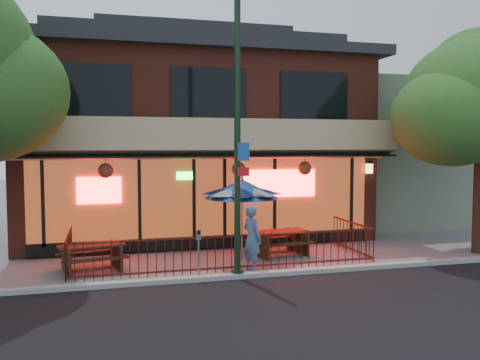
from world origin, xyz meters
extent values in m
plane|color=gray|center=(0.00, 0.00, 0.00)|extent=(80.00, 80.00, 0.00)
cube|color=#999993|center=(0.00, -0.50, 0.06)|extent=(80.00, 0.25, 0.12)
cube|color=maroon|center=(0.00, 7.20, 3.25)|extent=(12.00, 8.00, 6.50)
cube|color=#59230F|center=(0.00, 3.18, 1.65)|extent=(11.00, 0.06, 2.60)
cube|color=#FF0C0C|center=(2.30, 3.10, 2.10)|extent=(2.60, 0.04, 0.90)
cube|color=#FF0C0C|center=(-3.40, 3.10, 2.00)|extent=(1.30, 0.04, 0.80)
cube|color=tan|center=(0.00, 2.70, 3.55)|extent=(12.20, 1.33, 1.26)
cube|color=black|center=(-3.60, 3.18, 5.00)|extent=(2.40, 0.06, 1.60)
cube|color=black|center=(0.00, 3.18, 5.00)|extent=(2.40, 0.06, 1.60)
cube|color=black|center=(3.60, 3.18, 5.00)|extent=(2.40, 0.06, 1.60)
cube|color=black|center=(0.00, 3.15, 0.25)|extent=(11.00, 0.12, 0.40)
cube|color=#FFC672|center=(5.60, 3.02, 2.55)|extent=(0.18, 0.18, 0.32)
cube|color=slate|center=(9.00, 7.70, 3.00)|extent=(6.00, 7.00, 6.00)
cube|color=#45140E|center=(0.00, 0.20, 0.95)|extent=(8.40, 0.04, 0.04)
cube|color=#45140E|center=(0.00, 0.20, 0.12)|extent=(8.40, 0.04, 0.04)
cube|color=#45140E|center=(-4.20, 1.50, 0.95)|extent=(0.04, 2.60, 0.04)
cube|color=#45140E|center=(4.20, 1.50, 0.95)|extent=(0.04, 2.60, 0.04)
cylinder|color=#45140E|center=(0.00, 0.20, 0.50)|extent=(0.02, 0.02, 1.00)
cylinder|color=black|center=(0.00, -0.40, 3.50)|extent=(0.16, 0.16, 7.00)
cylinder|color=black|center=(0.00, -0.40, 0.10)|extent=(0.32, 0.32, 0.20)
cube|color=#194CB2|center=(0.12, -0.55, 3.20)|extent=(0.30, 0.02, 0.45)
cube|color=red|center=(0.12, -0.55, 2.70)|extent=(0.30, 0.02, 0.22)
cylinder|color=#35251A|center=(8.00, 0.50, 2.24)|extent=(0.36, 0.36, 4.48)
ellipsoid|color=#1D521B|center=(8.20, 0.90, 5.74)|extent=(3.12, 3.12, 2.56)
cube|color=#3B2315|center=(-4.24, 1.07, 0.35)|extent=(0.32, 1.20, 0.69)
cube|color=#3B2315|center=(-2.96, 1.36, 0.35)|extent=(0.32, 1.20, 0.69)
cube|color=#3B2315|center=(-3.60, 1.22, 0.69)|extent=(1.80, 1.06, 0.06)
cube|color=#3B2315|center=(-3.49, 0.71, 0.41)|extent=(1.70, 0.63, 0.05)
cube|color=#3B2315|center=(-3.71, 1.72, 0.41)|extent=(1.70, 0.63, 0.05)
cube|color=#372513|center=(1.22, 1.70, 0.36)|extent=(0.26, 1.26, 0.72)
cube|color=#372513|center=(2.56, 1.92, 0.36)|extent=(0.26, 1.26, 0.72)
cube|color=#372513|center=(1.89, 1.81, 0.72)|extent=(1.85, 1.01, 0.06)
cube|color=#372513|center=(1.98, 1.28, 0.43)|extent=(1.77, 0.55, 0.05)
cube|color=#372513|center=(1.80, 2.34, 0.43)|extent=(1.77, 0.55, 0.05)
cylinder|color=gray|center=(0.60, 1.37, 1.14)|extent=(0.05, 0.05, 2.27)
cone|color=navy|center=(0.60, 1.37, 2.12)|extent=(2.17, 2.17, 0.57)
sphere|color=gray|center=(0.60, 1.37, 2.42)|extent=(0.10, 0.10, 0.10)
imported|color=#4D6E9B|center=(0.53, 0.10, 0.89)|extent=(0.65, 0.76, 1.78)
cylinder|color=gray|center=(-1.00, -0.40, 0.52)|extent=(0.05, 0.05, 1.04)
cube|color=gray|center=(-1.00, -0.40, 1.15)|extent=(0.12, 0.11, 0.26)
cube|color=black|center=(-1.00, -0.45, 1.20)|extent=(0.08, 0.01, 0.09)
camera|label=1|loc=(-3.23, -12.71, 3.38)|focal=38.00mm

